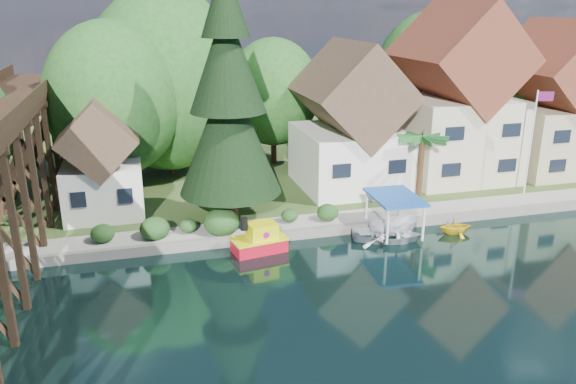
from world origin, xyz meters
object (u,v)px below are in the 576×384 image
at_px(boat_canopy, 394,218).
at_px(boat_yellow, 456,225).
at_px(house_right, 553,108).
at_px(palm_tree, 422,141).
at_px(tugboat, 260,240).
at_px(house_left, 350,127).
at_px(house_center, 454,104).
at_px(flagpole, 535,132).
at_px(conifer, 228,103).
at_px(boat_white_a, 387,233).
at_px(shed, 101,166).

bearing_deg(boat_canopy, boat_yellow, -11.21).
distance_m(house_right, boat_canopy, 21.02).
distance_m(palm_tree, boat_canopy, 7.11).
distance_m(tugboat, boat_canopy, 8.68).
xyz_separation_m(house_left, boat_canopy, (-0.42, -9.01, -4.01)).
bearing_deg(house_right, boat_yellow, -145.90).
bearing_deg(house_center, house_right, -3.18).
bearing_deg(boat_yellow, flagpole, -56.40).
bearing_deg(house_center, conifer, -164.04).
height_order(flagpole, tugboat, flagpole).
distance_m(house_right, conifer, 28.55).
height_order(boat_white_a, boat_yellow, boat_yellow).
height_order(house_left, shed, house_left).
bearing_deg(shed, flagpole, -7.59).
xyz_separation_m(house_left, conifer, (-10.01, -4.94, 3.05)).
bearing_deg(shed, conifer, -23.29).
distance_m(shed, boat_yellow, 23.30).
bearing_deg(tugboat, house_center, 28.19).
distance_m(shed, conifer, 9.73).
relative_size(boat_canopy, boat_yellow, 1.92).
distance_m(tugboat, boat_yellow, 12.64).
distance_m(house_left, conifer, 11.57).
distance_m(conifer, tugboat, 8.67).
height_order(boat_white_a, boat_canopy, boat_canopy).
bearing_deg(house_right, conifer, -170.00).
bearing_deg(house_left, house_center, 3.18).
bearing_deg(boat_canopy, tugboat, -178.78).
bearing_deg(flagpole, boat_white_a, -162.47).
bearing_deg(conifer, boat_yellow, -19.71).
distance_m(house_right, palm_tree, 15.08).
relative_size(shed, palm_tree, 1.57).
xyz_separation_m(house_left, shed, (-18.00, -1.50, -1.31)).
distance_m(house_right, tugboat, 29.05).
bearing_deg(shed, tugboat, -40.80).
xyz_separation_m(conifer, boat_yellow, (13.55, -4.85, -7.61)).
bearing_deg(boat_canopy, shed, 156.87).
relative_size(house_left, conifer, 0.69).
bearing_deg(flagpole, boat_canopy, -164.21).
relative_size(house_center, conifer, 0.87).
bearing_deg(boat_yellow, boat_canopy, 85.49).
distance_m(house_left, flagpole, 13.20).
relative_size(palm_tree, boat_canopy, 1.19).
bearing_deg(boat_canopy, palm_tree, 47.75).
height_order(house_right, flagpole, house_right).
relative_size(conifer, boat_canopy, 3.79).
relative_size(house_center, tugboat, 4.06).
height_order(house_center, conifer, conifer).
xyz_separation_m(shed, conifer, (7.99, -3.44, 4.36)).
distance_m(house_center, house_right, 9.04).
relative_size(conifer, tugboat, 4.66).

